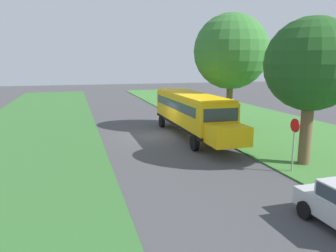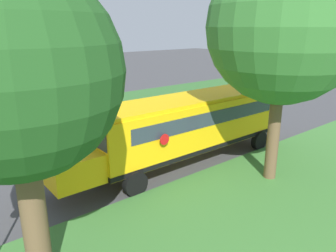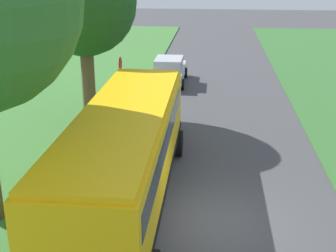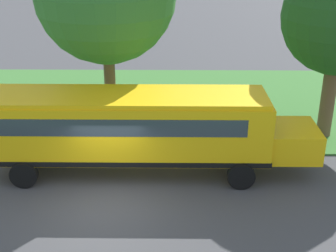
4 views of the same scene
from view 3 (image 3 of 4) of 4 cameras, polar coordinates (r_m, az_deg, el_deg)
ground_plane at (r=13.96m, az=5.42°, el=-11.44°), size 120.00×120.00×0.00m
school_bus at (r=14.04m, az=-5.02°, el=-2.43°), size 2.84×12.42×3.16m
car_silver_nearest at (r=28.53m, az=0.12°, el=6.96°), size 2.02×4.40×1.56m
oak_tree_roadside_mid at (r=21.97m, az=-9.86°, el=14.55°), size 4.76×4.76×7.72m
stop_sign at (r=23.01m, az=-5.78°, el=5.92°), size 0.08×0.68×2.74m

